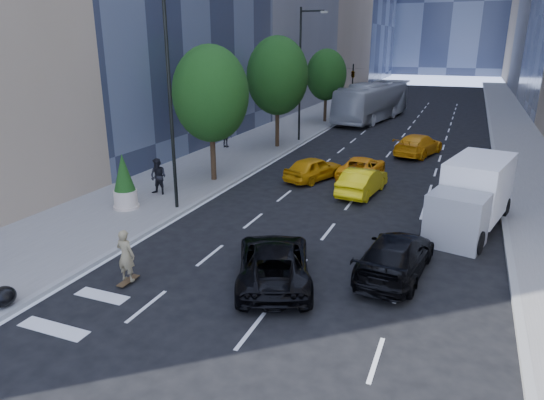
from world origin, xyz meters
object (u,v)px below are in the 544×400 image
at_px(black_sedan_mercedes, 395,256).
at_px(planter_shrub, 124,183).
at_px(black_sedan_lincoln, 274,262).
at_px(city_bus, 372,102).
at_px(skateboarder, 126,259).
at_px(box_truck, 473,195).

relative_size(black_sedan_mercedes, planter_shrub, 1.88).
relative_size(black_sedan_lincoln, city_bus, 0.38).
height_order(skateboarder, black_sedan_lincoln, skateboarder).
height_order(black_sedan_lincoln, box_truck, box_truck).
height_order(black_sedan_mercedes, city_bus, city_bus).
xyz_separation_m(black_sedan_lincoln, box_truck, (6.03, 7.76, 0.78)).
height_order(skateboarder, planter_shrub, planter_shrub).
relative_size(city_bus, box_truck, 2.08).
xyz_separation_m(black_sedan_lincoln, planter_shrub, (-9.17, 4.00, 0.69)).
relative_size(city_bus, planter_shrub, 5.13).
relative_size(skateboarder, city_bus, 0.13).
bearing_deg(planter_shrub, black_sedan_mercedes, -8.84).
height_order(black_sedan_lincoln, city_bus, city_bus).
bearing_deg(planter_shrub, black_sedan_lincoln, -23.57).
bearing_deg(skateboarder, planter_shrub, -51.01).
bearing_deg(planter_shrub, city_bus, 80.38).
relative_size(skateboarder, black_sedan_lincoln, 0.35).
xyz_separation_m(black_sedan_mercedes, box_truck, (2.33, 5.76, 0.78)).
bearing_deg(black_sedan_lincoln, skateboarder, 2.40).
distance_m(city_bus, box_truck, 30.11).
distance_m(box_truck, planter_shrub, 15.66).
xyz_separation_m(city_bus, planter_shrub, (-5.47, -32.26, -0.48)).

